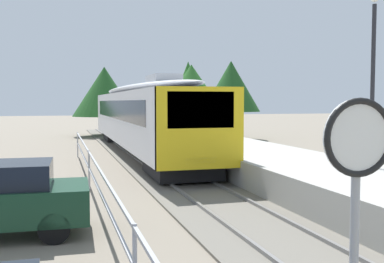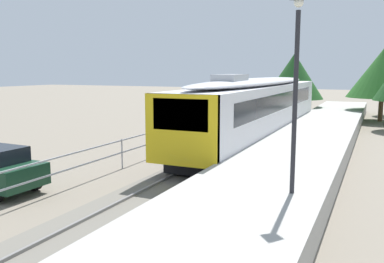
% 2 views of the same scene
% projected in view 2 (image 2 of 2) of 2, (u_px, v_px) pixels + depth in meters
% --- Properties ---
extents(ground_plane, '(160.00, 160.00, 0.00)m').
position_uv_depth(ground_plane, '(141.00, 164.00, 17.88)').
color(ground_plane, slate).
extents(track_rails, '(3.20, 60.00, 0.14)m').
position_uv_depth(track_rails, '(205.00, 170.00, 16.64)').
color(track_rails, '#6B665B').
rests_on(track_rails, ground).
extents(commuter_train, '(2.82, 20.95, 3.74)m').
position_uv_depth(commuter_train, '(259.00, 104.00, 23.65)').
color(commuter_train, silver).
rests_on(commuter_train, track_rails).
extents(station_platform, '(3.90, 60.00, 0.90)m').
position_uv_depth(station_platform, '(285.00, 168.00, 15.25)').
color(station_platform, '#A8A59E').
rests_on(station_platform, ground).
extents(platform_lamp_mid_platform, '(0.34, 0.34, 5.35)m').
position_uv_depth(platform_lamp_mid_platform, '(297.00, 47.00, 10.09)').
color(platform_lamp_mid_platform, '#232328').
rests_on(platform_lamp_mid_platform, station_platform).
extents(tree_behind_carpark, '(5.47, 5.47, 5.87)m').
position_uv_depth(tree_behind_carpark, '(383.00, 73.00, 32.52)').
color(tree_behind_carpark, brown).
rests_on(tree_behind_carpark, ground).
extents(tree_distant_centre, '(5.12, 5.12, 5.57)m').
position_uv_depth(tree_distant_centre, '(294.00, 76.00, 35.98)').
color(tree_distant_centre, brown).
rests_on(tree_distant_centre, ground).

